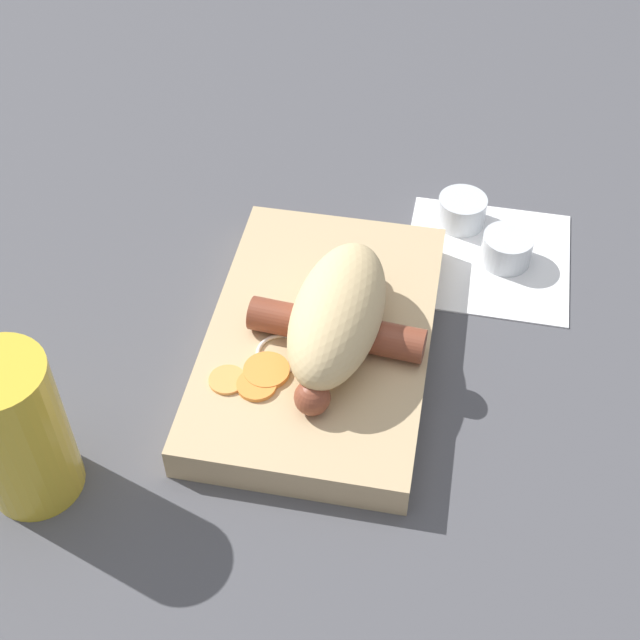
{
  "coord_description": "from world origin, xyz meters",
  "views": [
    {
      "loc": [
        0.47,
        0.09,
        0.55
      ],
      "look_at": [
        0.0,
        0.0,
        0.04
      ],
      "focal_mm": 50.0,
      "sensor_mm": 36.0,
      "label": 1
    }
  ],
  "objects_px": {
    "sausage": "(336,329)",
    "condiment_cup_far": "(461,213)",
    "food_tray": "(320,341)",
    "bread_roll": "(338,313)",
    "condiment_cup_near": "(506,251)",
    "drink_glass": "(18,431)"
  },
  "relations": [
    {
      "from": "sausage",
      "to": "condiment_cup_far",
      "type": "xyz_separation_m",
      "value": [
        -0.19,
        0.08,
        -0.03
      ]
    },
    {
      "from": "food_tray",
      "to": "bread_roll",
      "type": "height_order",
      "value": "bread_roll"
    },
    {
      "from": "food_tray",
      "to": "condiment_cup_near",
      "type": "bearing_deg",
      "value": 133.96
    },
    {
      "from": "bread_roll",
      "to": "drink_glass",
      "type": "distance_m",
      "value": 0.24
    },
    {
      "from": "sausage",
      "to": "drink_glass",
      "type": "bearing_deg",
      "value": -52.34
    },
    {
      "from": "food_tray",
      "to": "bread_roll",
      "type": "bearing_deg",
      "value": 55.54
    },
    {
      "from": "condiment_cup_far",
      "to": "sausage",
      "type": "bearing_deg",
      "value": -23.69
    },
    {
      "from": "bread_roll",
      "to": "sausage",
      "type": "height_order",
      "value": "bread_roll"
    },
    {
      "from": "sausage",
      "to": "drink_glass",
      "type": "distance_m",
      "value": 0.24
    },
    {
      "from": "condiment_cup_near",
      "to": "sausage",
      "type": "bearing_deg",
      "value": -40.79
    },
    {
      "from": "food_tray",
      "to": "bread_roll",
      "type": "relative_size",
      "value": 1.81
    },
    {
      "from": "food_tray",
      "to": "condiment_cup_near",
      "type": "height_order",
      "value": "same"
    },
    {
      "from": "food_tray",
      "to": "sausage",
      "type": "distance_m",
      "value": 0.03
    },
    {
      "from": "condiment_cup_near",
      "to": "drink_glass",
      "type": "distance_m",
      "value": 0.44
    },
    {
      "from": "food_tray",
      "to": "condiment_cup_far",
      "type": "height_order",
      "value": "same"
    },
    {
      "from": "food_tray",
      "to": "bread_roll",
      "type": "distance_m",
      "value": 0.05
    },
    {
      "from": "condiment_cup_far",
      "to": "bread_roll",
      "type": "bearing_deg",
      "value": -23.46
    },
    {
      "from": "condiment_cup_near",
      "to": "bread_roll",
      "type": "bearing_deg",
      "value": -40.58
    },
    {
      "from": "bread_roll",
      "to": "condiment_cup_far",
      "type": "distance_m",
      "value": 0.22
    },
    {
      "from": "condiment_cup_near",
      "to": "drink_glass",
      "type": "bearing_deg",
      "value": -47.17
    },
    {
      "from": "sausage",
      "to": "condiment_cup_near",
      "type": "distance_m",
      "value": 0.2
    },
    {
      "from": "bread_roll",
      "to": "drink_glass",
      "type": "height_order",
      "value": "drink_glass"
    }
  ]
}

